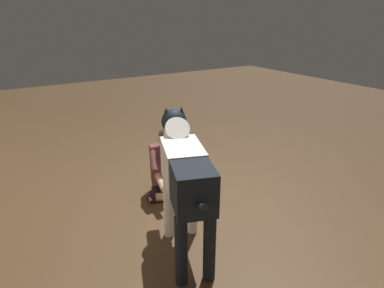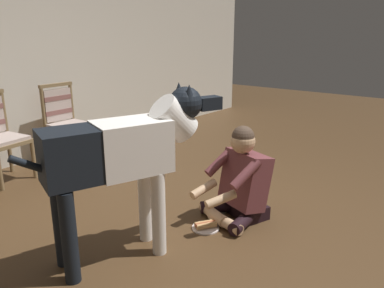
# 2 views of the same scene
# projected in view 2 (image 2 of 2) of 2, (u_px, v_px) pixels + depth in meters

# --- Properties ---
(ground_plane) EXTENTS (16.01, 16.01, 0.00)m
(ground_plane) POSITION_uv_depth(u_px,v_px,m) (237.00, 234.00, 3.07)
(ground_plane) COLOR #4C341E
(back_wall) EXTENTS (9.25, 0.10, 2.60)m
(back_wall) POSITION_uv_depth(u_px,v_px,m) (23.00, 57.00, 4.56)
(back_wall) COLOR beige
(back_wall) RESTS_ON ground
(dining_chair_right_of_pair) EXTENTS (0.48, 0.49, 0.98)m
(dining_chair_right_of_pair) POSITION_uv_depth(u_px,v_px,m) (65.00, 119.00, 4.72)
(dining_chair_right_of_pair) COLOR olive
(dining_chair_right_of_pair) RESTS_ON ground
(person_sitting_on_floor) EXTENTS (0.72, 0.60, 0.84)m
(person_sitting_on_floor) POSITION_uv_depth(u_px,v_px,m) (240.00, 182.00, 3.24)
(person_sitting_on_floor) COLOR black
(person_sitting_on_floor) RESTS_ON ground
(large_dog) EXTENTS (1.46, 0.64, 1.23)m
(large_dog) POSITION_uv_depth(u_px,v_px,m) (124.00, 153.00, 2.59)
(large_dog) COLOR white
(large_dog) RESTS_ON ground
(hot_dog_on_plate) EXTENTS (0.23, 0.23, 0.06)m
(hot_dog_on_plate) POSITION_uv_depth(u_px,v_px,m) (206.00, 226.00, 3.15)
(hot_dog_on_plate) COLOR white
(hot_dog_on_plate) RESTS_ON ground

